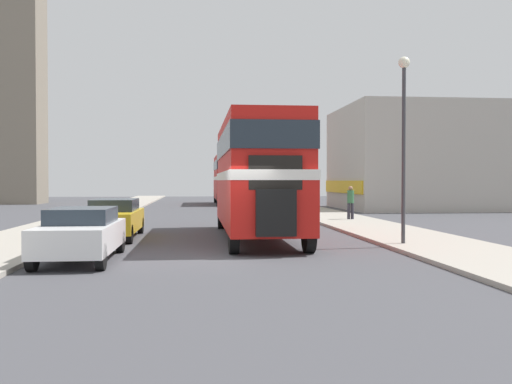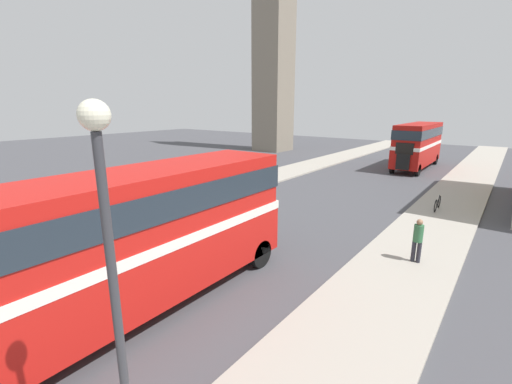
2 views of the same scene
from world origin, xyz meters
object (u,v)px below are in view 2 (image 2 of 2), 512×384
at_px(car_parked_mid, 77,240).
at_px(bicycle_on_pavement, 437,204).
at_px(double_decker_bus, 139,231).
at_px(street_lamp, 111,266).
at_px(bus_distant, 418,142).
at_px(church_tower, 274,10).
at_px(pedestrian_walking, 418,238).

bearing_deg(car_parked_mid, bicycle_on_pavement, 56.57).
height_order(car_parked_mid, bicycle_on_pavement, car_parked_mid).
bearing_deg(double_decker_bus, street_lamp, -36.49).
height_order(bus_distant, church_tower, church_tower).
height_order(double_decker_bus, street_lamp, street_lamp).
distance_m(bus_distant, bicycle_on_pavement, 14.84).
distance_m(bus_distant, car_parked_mid, 30.03).
bearing_deg(bus_distant, church_tower, 170.81).
height_order(double_decker_bus, pedestrian_walking, double_decker_bus).
bearing_deg(double_decker_bus, pedestrian_walking, 54.51).
xyz_separation_m(double_decker_bus, pedestrian_walking, (5.70, 7.99, -1.40)).
distance_m(double_decker_bus, bus_distant, 29.93).
xyz_separation_m(bicycle_on_pavement, street_lamp, (-0.70, -19.09, 3.47)).
height_order(pedestrian_walking, church_tower, church_tower).
bearing_deg(car_parked_mid, church_tower, 111.85).
relative_size(double_decker_bus, church_tower, 0.31).
relative_size(double_decker_bus, bus_distant, 1.11).
bearing_deg(bus_distant, double_decker_bus, -91.24).
bearing_deg(pedestrian_walking, double_decker_bus, -125.49).
distance_m(car_parked_mid, street_lamp, 10.65).
relative_size(double_decker_bus, pedestrian_walking, 6.26).
distance_m(bus_distant, pedestrian_walking, 22.55).
relative_size(double_decker_bus, street_lamp, 1.82).
height_order(bicycle_on_pavement, street_lamp, street_lamp).
distance_m(double_decker_bus, street_lamp, 5.59).
bearing_deg(pedestrian_walking, church_tower, 133.67).
xyz_separation_m(bicycle_on_pavement, church_tower, (-23.17, 17.07, 16.77)).
xyz_separation_m(car_parked_mid, church_tower, (-13.02, 32.46, 16.51)).
bearing_deg(bus_distant, pedestrian_walking, -77.02).
height_order(bus_distant, street_lamp, street_lamp).
height_order(car_parked_mid, pedestrian_walking, pedestrian_walking).
distance_m(double_decker_bus, pedestrian_walking, 9.92).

